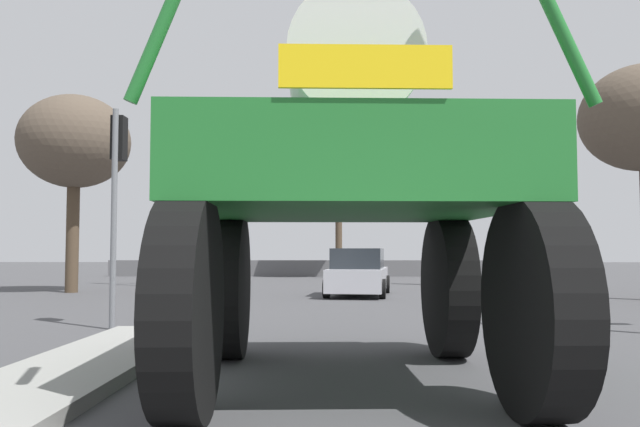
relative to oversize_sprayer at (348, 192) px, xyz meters
The scene contains 12 objects.
ground_plane 13.21m from the oversize_sprayer, 86.94° to the left, with size 120.00×120.00×0.00m, color #424244.
median_island 3.88m from the oversize_sprayer, 162.50° to the right, with size 1.46×10.02×0.15m, color gray.
oversize_sprayer is the anchor object (origin of this frame).
sedan_ahead 13.88m from the oversize_sprayer, 87.22° to the left, with size 2.30×4.29×1.52m.
traffic_signal_near_left 6.55m from the oversize_sprayer, 130.80° to the left, with size 0.24×0.54×4.11m.
traffic_signal_near_right 6.43m from the oversize_sprayer, 50.11° to the left, with size 0.24×0.54×3.60m.
traffic_signal_far_left 20.29m from the oversize_sprayer, 76.15° to the left, with size 0.24×0.55×3.45m.
traffic_signal_far_right 20.22m from the oversize_sprayer, 76.97° to the left, with size 0.24×0.55×3.99m.
streetlight_far_left 19.84m from the oversize_sprayer, 109.88° to the left, with size 2.25×0.24×7.53m.
bare_tree_left 17.99m from the oversize_sprayer, 121.24° to the left, with size 3.82×3.82×6.89m.
bare_tree_far_center 27.74m from the oversize_sprayer, 89.59° to the left, with size 3.61×3.61×7.44m.
roadside_barrier 29.22m from the oversize_sprayer, 88.63° to the left, with size 26.86×0.24×0.90m, color #59595B.
Camera 1 is at (-0.88, -2.25, 1.46)m, focal length 36.47 mm.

